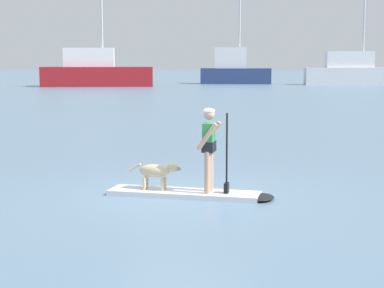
{
  "coord_description": "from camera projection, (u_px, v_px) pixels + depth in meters",
  "views": [
    {
      "loc": [
        2.05,
        -12.01,
        2.62
      ],
      "look_at": [
        0.0,
        1.0,
        0.9
      ],
      "focal_mm": 59.12,
      "sensor_mm": 36.0,
      "label": 1
    }
  ],
  "objects": [
    {
      "name": "moored_boat_outer",
      "position": [
        355.0,
        72.0,
        71.63
      ],
      "size": [
        11.92,
        3.64,
        10.71
      ],
      "color": "silver",
      "rests_on": "ground_plane"
    },
    {
      "name": "dog",
      "position": [
        157.0,
        172.0,
        12.49
      ],
      "size": [
        1.09,
        0.27,
        0.54
      ],
      "color": "#CCB78C",
      "rests_on": "paddleboard"
    },
    {
      "name": "ground_plane",
      "position": [
        184.0,
        196.0,
        12.42
      ],
      "size": [
        400.0,
        400.0,
        0.0
      ],
      "primitive_type": "plane",
      "color": "slate"
    },
    {
      "name": "paddleboard",
      "position": [
        195.0,
        194.0,
        12.36
      ],
      "size": [
        3.31,
        0.96,
        0.1
      ],
      "color": "silver",
      "rests_on": "ground_plane"
    },
    {
      "name": "person_paddler",
      "position": [
        210.0,
        144.0,
        12.16
      ],
      "size": [
        0.62,
        0.5,
        1.64
      ],
      "color": "tan",
      "rests_on": "paddleboard"
    },
    {
      "name": "moored_boat_starboard",
      "position": [
        234.0,
        70.0,
        75.84
      ],
      "size": [
        8.6,
        4.06,
        11.52
      ],
      "color": "navy",
      "rests_on": "ground_plane"
    },
    {
      "name": "moored_boat_far_starboard",
      "position": [
        96.0,
        72.0,
        67.41
      ],
      "size": [
        12.18,
        5.95,
        11.0
      ],
      "color": "maroon",
      "rests_on": "ground_plane"
    }
  ]
}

